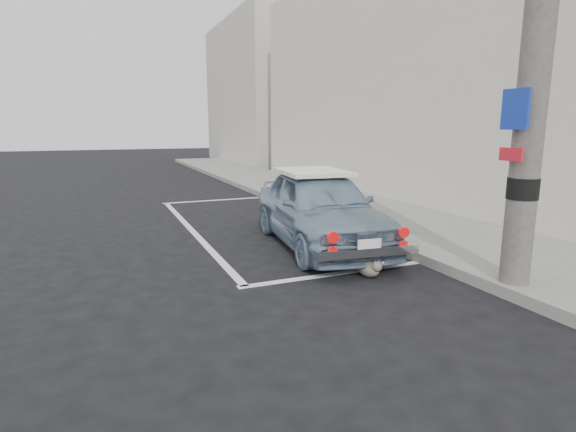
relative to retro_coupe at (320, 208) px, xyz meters
name	(u,v)px	position (x,y,z in m)	size (l,w,h in m)	color
ground	(294,267)	(-0.92, -1.00, -0.66)	(80.00, 80.00, 0.00)	black
sidewalk	(394,220)	(2.28, 1.00, -0.59)	(2.80, 40.00, 0.15)	slate
shop_building	(452,71)	(5.41, 3.00, 2.83)	(3.50, 18.00, 7.00)	beige
building_far	(256,93)	(5.43, 19.00, 3.34)	(3.50, 10.00, 8.00)	#BCB3AA
pline_rear	(341,273)	(-0.42, -1.50, -0.66)	(3.00, 0.12, 0.01)	silver
pline_front	(217,200)	(-0.42, 5.50, -0.66)	(3.00, 0.12, 0.01)	silver
pline_side	(192,230)	(-1.82, 2.00, -0.66)	(0.12, 7.00, 0.01)	silver
retro_coupe	(320,208)	(0.00, 0.00, 0.00)	(1.99, 4.00, 1.31)	#7790A9
cat	(369,268)	(-0.14, -1.79, -0.54)	(0.29, 0.51, 0.27)	#726557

